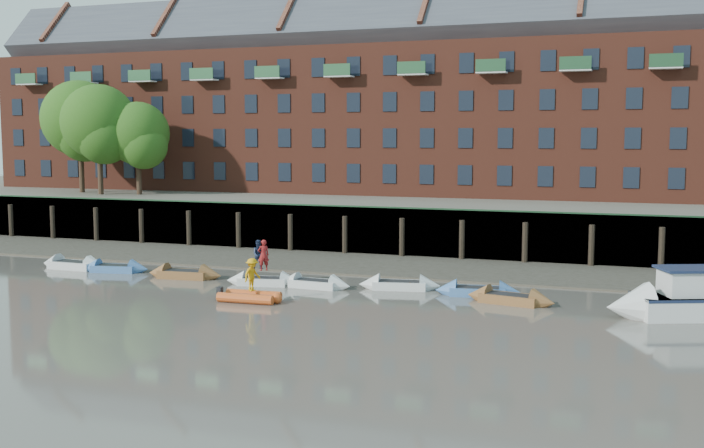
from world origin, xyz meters
The scene contains 20 objects.
ground centered at (0.00, 0.00, 0.00)m, with size 220.00×220.00×0.00m, color #5D574F.
foreshore centered at (0.00, 18.00, 0.00)m, with size 110.00×8.00×0.50m, color #3D382F.
mud_band centered at (0.00, 14.60, 0.00)m, with size 110.00×1.60×0.10m, color #4C4336.
river_wall centered at (0.00, 22.38, 1.59)m, with size 110.00×1.23×3.30m.
bank_terrace centered at (0.00, 36.00, 1.60)m, with size 110.00×28.00×3.20m, color #5E594D.
apartment_terrace centered at (0.00, 36.99, 12.82)m, with size 80.60×15.56×20.98m.
tree_cluster centered at (-25.62, 27.35, 9.00)m, with size 11.76×7.74×9.40m.
rowboat_0 centered at (-15.30, 10.59, 0.23)m, with size 4.61×1.47×1.33m.
rowboat_1 centered at (-12.28, 10.49, 0.21)m, with size 4.22×1.91×1.18m.
rowboat_2 centered at (-7.29, 10.01, 0.23)m, with size 4.52×1.65×1.28m.
rowboat_3 centered at (-2.18, 9.55, 0.21)m, with size 4.25×1.90×1.19m.
rowboat_4 centered at (0.70, 9.78, 0.21)m, with size 4.13×1.45×1.18m.
rowboat_5 centered at (5.05, 10.83, 0.22)m, with size 4.44×2.07×1.24m.
rowboat_6 centered at (9.23, 10.49, 0.22)m, with size 4.40×1.84×1.24m.
rowboat_7 centered at (11.05, 9.12, 0.22)m, with size 4.52×2.10×1.26m.
rib_tender centered at (-0.77, 5.35, 0.23)m, with size 3.14×1.56×0.54m.
motor_launch centered at (18.30, 8.38, 0.73)m, with size 7.24×4.74×2.85m.
person_rower_a centered at (-2.13, 9.48, 1.64)m, with size 0.61×0.40×1.67m, color maroon.
person_rower_b centered at (-2.52, 9.78, 1.60)m, with size 0.78×0.61×1.60m, color #19233F.
person_rib_crew centered at (-0.79, 5.43, 1.30)m, with size 1.03×0.59×1.60m, color orange.
Camera 1 is at (16.91, -29.86, 7.99)m, focal length 42.00 mm.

